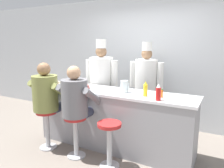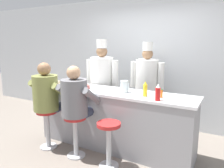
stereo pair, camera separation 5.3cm
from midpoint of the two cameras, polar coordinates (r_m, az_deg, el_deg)
The scene contains 16 objects.
ground_plane at distance 3.66m, azimuth -2.57°, elevation -17.92°, with size 20.00×20.00×0.00m, color slate.
wall_back at distance 4.78m, azimuth 8.00°, elevation 5.85°, with size 10.00×0.06×2.70m.
diner_counter at distance 3.71m, azimuth -0.09°, elevation -9.19°, with size 2.69×0.63×0.98m.
ketchup_bottle_red at distance 3.03m, azimuth 11.53°, elevation -2.21°, with size 0.07×0.07×0.24m.
mustard_bottle_yellow at distance 3.24m, azimuth 8.27°, elevation -1.37°, with size 0.06×0.06×0.22m.
hot_sauce_bottle_orange at distance 3.21m, azimuth 12.43°, elevation -2.42°, with size 0.03×0.03×0.12m.
water_pitcher_clear at distance 3.46m, azimuth 2.82°, elevation -0.65°, with size 0.14×0.13×0.19m.
breakfast_plate at distance 4.04m, azimuth -10.28°, elevation -0.28°, with size 0.23×0.23×0.05m.
cereal_bowl at distance 3.78m, azimuth -7.46°, elevation -0.72°, with size 0.16×0.16×0.06m.
coffee_mug_tan at distance 4.16m, azimuth -14.39°, elevation 0.23°, with size 0.12×0.08×0.08m.
coffee_mug_white at distance 3.95m, azimuth -13.38°, elevation -0.28°, with size 0.12×0.08×0.08m.
diner_seated_olive at distance 3.74m, azimuth -17.02°, elevation -2.89°, with size 0.62×0.61×1.45m.
diner_seated_grey at distance 3.35m, azimuth -9.82°, elevation -4.32°, with size 0.60×0.59×1.43m.
empty_stool_round at distance 3.16m, azimuth -1.18°, elevation -13.78°, with size 0.34×0.34×0.66m.
cook_in_whites_near at distance 4.34m, azimuth -3.14°, elevation 0.76°, with size 0.71×0.46×1.82m.
cook_in_whites_far at distance 4.39m, azimuth 8.51°, elevation 0.38°, with size 0.69×0.44×1.77m.
Camera 1 is at (1.64, -2.76, 1.77)m, focal length 35.00 mm.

